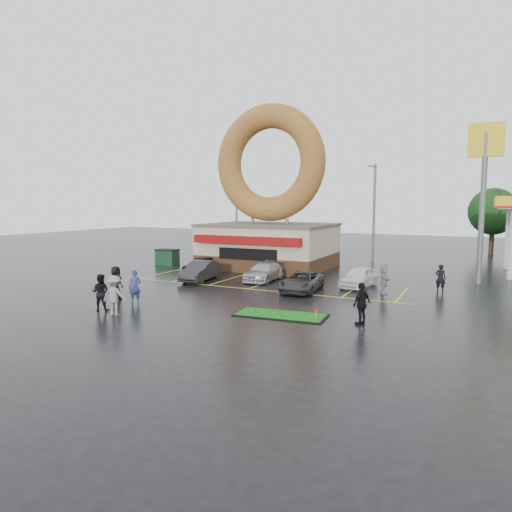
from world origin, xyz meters
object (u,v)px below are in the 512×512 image
at_px(car_white, 359,277).
at_px(dumpster, 167,258).
at_px(car_grey, 302,282).
at_px(person_cameraman, 362,304).
at_px(putting_green, 281,315).
at_px(streetlight_left, 236,209).
at_px(car_silver, 264,272).
at_px(streetlight_mid, 374,210).
at_px(car_black, 201,264).
at_px(person_blue, 135,287).
at_px(shell_sign, 484,173).
at_px(donut_shop, 269,214).
at_px(car_dgrey, 201,271).

relative_size(car_white, dumpster, 2.17).
xyz_separation_m(car_grey, person_cameraman, (5.17, -6.17, 0.35)).
height_order(person_cameraman, putting_green, person_cameraman).
relative_size(streetlight_left, car_white, 2.31).
bearing_deg(car_silver, streetlight_mid, 70.96).
relative_size(car_black, putting_green, 0.80).
xyz_separation_m(streetlight_left, dumpster, (-1.65, -9.58, -4.13)).
bearing_deg(person_blue, shell_sign, 18.35).
bearing_deg(streetlight_mid, car_black, -129.40).
distance_m(car_black, car_silver, 6.25).
bearing_deg(donut_shop, streetlight_mid, 48.62).
relative_size(car_grey, putting_green, 0.95).
relative_size(car_black, person_cameraman, 1.92).
height_order(car_dgrey, putting_green, car_dgrey).
height_order(shell_sign, car_white, shell_sign).
relative_size(streetlight_left, streetlight_mid, 1.00).
distance_m(car_dgrey, dumpster, 9.10).
distance_m(car_grey, dumpster, 16.12).
xyz_separation_m(streetlight_mid, car_silver, (-4.49, -14.18, -4.16)).
relative_size(car_silver, person_blue, 2.35).
relative_size(donut_shop, car_grey, 3.12).
relative_size(car_silver, car_grey, 1.00).
bearing_deg(shell_sign, streetlight_left, 161.01).
bearing_deg(car_black, shell_sign, 12.11).
distance_m(donut_shop, car_black, 7.25).
distance_m(car_white, person_blue, 14.09).
height_order(donut_shop, car_black, donut_shop).
xyz_separation_m(car_dgrey, car_grey, (7.73, -0.53, -0.08)).
height_order(dumpster, putting_green, dumpster).
distance_m(donut_shop, person_blue, 16.45).
xyz_separation_m(car_dgrey, car_silver, (3.98, 1.99, -0.06)).
height_order(streetlight_left, dumpster, streetlight_left).
bearing_deg(shell_sign, car_grey, -141.34).
xyz_separation_m(donut_shop, shell_sign, (16.00, -0.97, 2.91)).
bearing_deg(car_black, putting_green, -41.34).
relative_size(car_black, car_silver, 0.85).
xyz_separation_m(shell_sign, streetlight_mid, (-9.00, 8.92, -2.60)).
distance_m(donut_shop, car_silver, 7.74).
xyz_separation_m(streetlight_mid, car_black, (-10.61, -12.92, -4.16)).
bearing_deg(car_white, streetlight_left, 148.17).
relative_size(car_grey, dumpster, 2.41).
bearing_deg(streetlight_left, person_cameraman, -49.88).
bearing_deg(person_cameraman, car_black, -100.22).
height_order(donut_shop, person_blue, donut_shop).
relative_size(car_grey, car_white, 1.11).
xyz_separation_m(streetlight_left, person_blue, (6.45, -23.00, -3.86)).
relative_size(streetlight_mid, car_dgrey, 2.16).
relative_size(streetlight_left, person_blue, 4.90).
relative_size(streetlight_mid, car_silver, 2.08).
height_order(streetlight_mid, car_grey, streetlight_mid).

